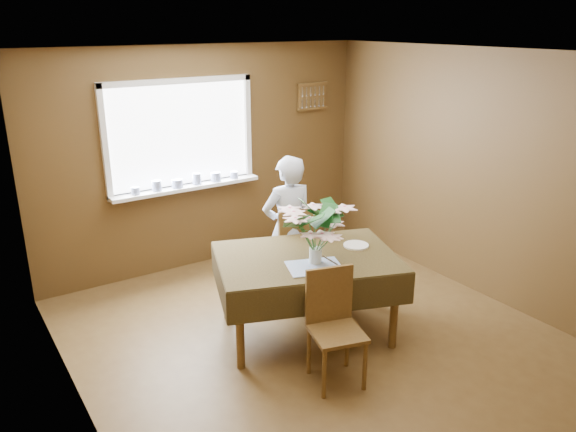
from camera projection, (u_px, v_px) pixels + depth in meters
floor at (322, 343)px, 5.02m from camera, size 4.50×4.50×0.00m
ceiling at (328, 54)px, 4.20m from camera, size 4.50×4.50×0.00m
wall_back at (206, 158)px, 6.39m from camera, size 4.00×0.00×4.00m
wall_left at (73, 267)px, 3.58m from camera, size 0.00×4.50×4.50m
wall_right at (484, 176)px, 5.65m from camera, size 0.00×4.50×4.50m
window_assembly at (183, 154)px, 6.16m from camera, size 1.72×0.20×1.22m
spoon_rack at (312, 96)px, 6.91m from camera, size 0.44×0.05×0.33m
dining_table at (307, 265)px, 4.99m from camera, size 1.85×1.55×0.77m
chair_far at (292, 248)px, 5.76m from camera, size 0.45×0.45×0.97m
chair_near at (333, 321)px, 4.41m from camera, size 0.48×0.48×0.92m
seated_woman at (288, 229)px, 5.63m from camera, size 0.59×0.42×1.51m
flower_bouquet at (316, 229)px, 4.71m from camera, size 0.55×0.55×0.47m
side_plate at (356, 245)px, 5.18m from camera, size 0.31×0.31×0.01m
table_knife at (330, 260)px, 4.85m from camera, size 0.03×0.22×0.00m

